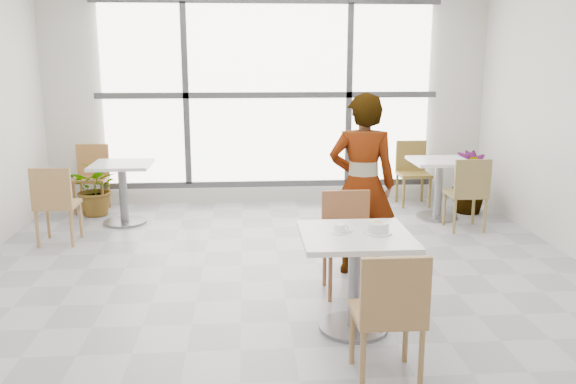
{
  "coord_description": "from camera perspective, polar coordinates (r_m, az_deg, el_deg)",
  "views": [
    {
      "loc": [
        -0.32,
        -4.73,
        2.01
      ],
      "look_at": [
        0.0,
        -0.3,
        1.0
      ],
      "focal_mm": 37.34,
      "sensor_mm": 36.0,
      "label": 1
    }
  ],
  "objects": [
    {
      "name": "chair_near",
      "position": [
        3.78,
        9.7,
        -10.93
      ],
      "size": [
        0.42,
        0.42,
        0.87
      ],
      "rotation": [
        0.0,
        0.0,
        3.14
      ],
      "color": "#9B7345",
      "rests_on": "ground"
    },
    {
      "name": "bg_table_right",
      "position": [
        7.76,
        14.15,
        1.09
      ],
      "size": [
        0.7,
        0.7,
        0.75
      ],
      "color": "white",
      "rests_on": "ground"
    },
    {
      "name": "bg_chair_right_far",
      "position": [
        8.44,
        11.76,
        2.23
      ],
      "size": [
        0.42,
        0.42,
        0.87
      ],
      "color": "olive",
      "rests_on": "ground"
    },
    {
      "name": "wall_front",
      "position": [
        1.37,
        9.81,
        -9.19
      ],
      "size": [
        6.0,
        0.0,
        6.0
      ],
      "primitive_type": "plane",
      "rotation": [
        -1.57,
        0.0,
        0.0
      ],
      "color": "silver",
      "rests_on": "ground"
    },
    {
      "name": "person",
      "position": [
        5.58,
        7.08,
        0.68
      ],
      "size": [
        0.67,
        0.5,
        1.7
      ],
      "primitive_type": "imported",
      "rotation": [
        0.0,
        0.0,
        2.98
      ],
      "color": "black",
      "rests_on": "ground"
    },
    {
      "name": "bg_chair_left_near",
      "position": [
        6.9,
        -21.31,
        -0.73
      ],
      "size": [
        0.42,
        0.42,
        0.87
      ],
      "rotation": [
        0.0,
        0.0,
        3.14
      ],
      "color": "#A27A48",
      "rests_on": "ground"
    },
    {
      "name": "bg_chair_left_far",
      "position": [
        8.35,
        -18.18,
        1.73
      ],
      "size": [
        0.42,
        0.42,
        0.87
      ],
      "color": "#A26D38",
      "rests_on": "ground"
    },
    {
      "name": "wall_back",
      "position": [
        8.25,
        -1.92,
        9.25
      ],
      "size": [
        6.0,
        0.0,
        6.0
      ],
      "primitive_type": "plane",
      "rotation": [
        1.57,
        0.0,
        0.0
      ],
      "color": "silver",
      "rests_on": "ground"
    },
    {
      "name": "plant_left",
      "position": [
        8.07,
        -17.75,
        0.39
      ],
      "size": [
        0.76,
        0.7,
        0.72
      ],
      "primitive_type": "imported",
      "rotation": [
        0.0,
        0.0,
        -0.25
      ],
      "color": "#5E8746",
      "rests_on": "ground"
    },
    {
      "name": "floor",
      "position": [
        5.15,
        -0.24,
        -10.17
      ],
      "size": [
        7.0,
        7.0,
        0.0
      ],
      "primitive_type": "plane",
      "color": "#9E9EA5",
      "rests_on": "ground"
    },
    {
      "name": "oatmeal_bowl",
      "position": [
        4.41,
        8.54,
        -3.36
      ],
      "size": [
        0.21,
        0.21,
        0.1
      ],
      "color": "silver",
      "rests_on": "main_table"
    },
    {
      "name": "bg_chair_right_near",
      "position": [
        7.25,
        16.8,
        0.23
      ],
      "size": [
        0.42,
        0.42,
        0.87
      ],
      "rotation": [
        0.0,
        0.0,
        3.14
      ],
      "color": "olive",
      "rests_on": "ground"
    },
    {
      "name": "window",
      "position": [
        8.19,
        -1.9,
        9.22
      ],
      "size": [
        4.6,
        0.07,
        2.52
      ],
      "color": "white",
      "rests_on": "ground"
    },
    {
      "name": "bg_table_left",
      "position": [
        7.55,
        -15.46,
        0.69
      ],
      "size": [
        0.7,
        0.7,
        0.75
      ],
      "color": "silver",
      "rests_on": "ground"
    },
    {
      "name": "chair_far",
      "position": [
        5.22,
        5.65,
        -4.07
      ],
      "size": [
        0.42,
        0.42,
        0.87
      ],
      "color": "brown",
      "rests_on": "ground"
    },
    {
      "name": "coffee_cup",
      "position": [
        4.38,
        5.0,
        -3.54
      ],
      "size": [
        0.16,
        0.13,
        0.07
      ],
      "color": "white",
      "rests_on": "main_table"
    },
    {
      "name": "plant_right",
      "position": [
        8.16,
        16.89,
        0.88
      ],
      "size": [
        0.47,
        0.47,
        0.81
      ],
      "primitive_type": "imported",
      "rotation": [
        0.0,
        0.0,
        0.03
      ],
      "color": "#4F7A3F",
      "rests_on": "ground"
    },
    {
      "name": "main_table",
      "position": [
        4.46,
        6.4,
        -6.76
      ],
      "size": [
        0.8,
        0.8,
        0.75
      ],
      "color": "silver",
      "rests_on": "ground"
    }
  ]
}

